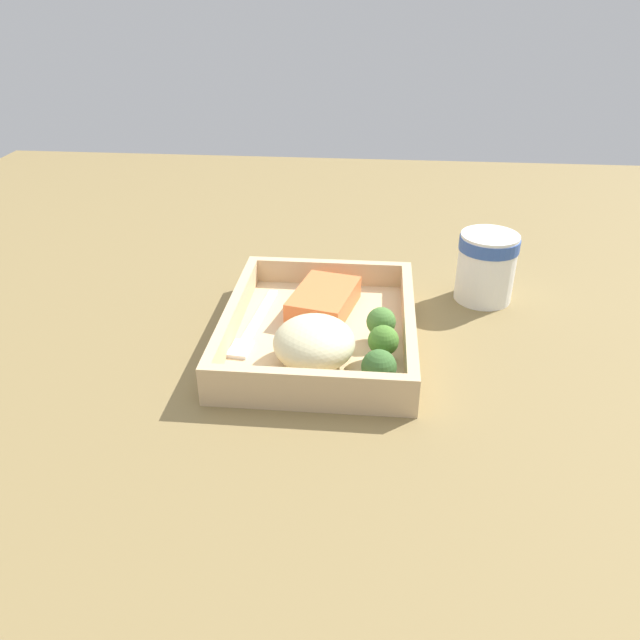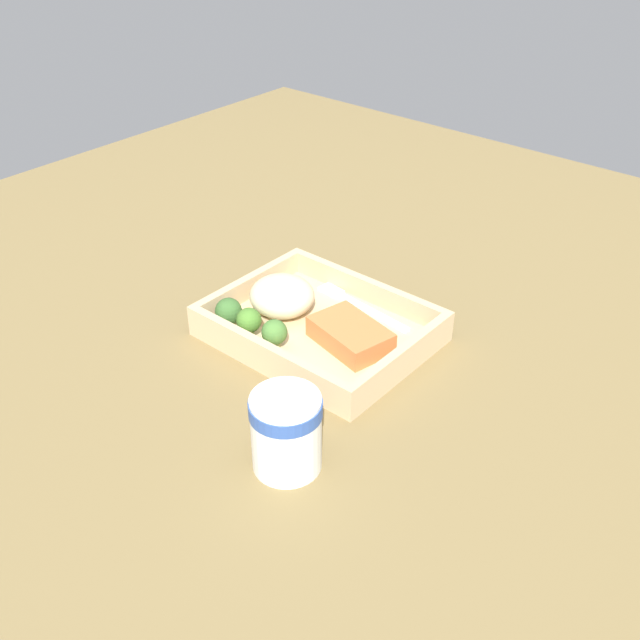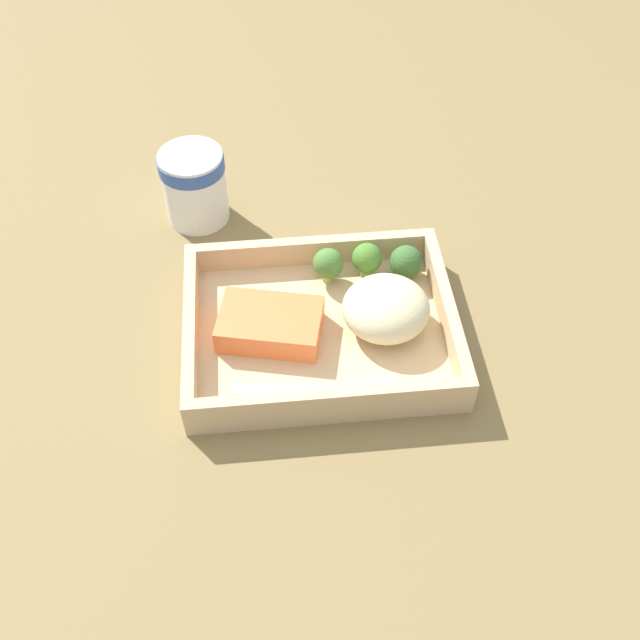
# 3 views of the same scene
# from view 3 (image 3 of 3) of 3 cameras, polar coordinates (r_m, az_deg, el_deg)

# --- Properties ---
(ground_plane) EXTENTS (1.60, 1.60, 0.02)m
(ground_plane) POSITION_cam_3_polar(r_m,az_deg,el_deg) (0.78, 0.00, -1.78)
(ground_plane) COLOR olive
(takeout_tray) EXTENTS (0.27, 0.21, 0.01)m
(takeout_tray) POSITION_cam_3_polar(r_m,az_deg,el_deg) (0.77, 0.00, -1.02)
(takeout_tray) COLOR tan
(takeout_tray) RESTS_ON ground_plane
(tray_rim) EXTENTS (0.27, 0.21, 0.03)m
(tray_rim) POSITION_cam_3_polar(r_m,az_deg,el_deg) (0.75, 0.00, 0.02)
(tray_rim) COLOR tan
(tray_rim) RESTS_ON takeout_tray
(salmon_fillet) EXTENTS (0.11, 0.09, 0.03)m
(salmon_fillet) POSITION_cam_3_polar(r_m,az_deg,el_deg) (0.75, -3.83, -0.10)
(salmon_fillet) COLOR orange
(salmon_fillet) RESTS_ON takeout_tray
(mashed_potatoes) EXTENTS (0.09, 0.09, 0.05)m
(mashed_potatoes) POSITION_cam_3_polar(r_m,az_deg,el_deg) (0.75, 5.04, 0.90)
(mashed_potatoes) COLOR beige
(mashed_potatoes) RESTS_ON takeout_tray
(broccoli_floret_1) EXTENTS (0.04, 0.04, 0.04)m
(broccoli_floret_1) POSITION_cam_3_polar(r_m,az_deg,el_deg) (0.80, 6.57, 4.40)
(broccoli_floret_1) COLOR #79A057
(broccoli_floret_1) RESTS_ON takeout_tray
(broccoli_floret_2) EXTENTS (0.03, 0.03, 0.04)m
(broccoli_floret_2) POSITION_cam_3_polar(r_m,az_deg,el_deg) (0.80, 3.60, 4.66)
(broccoli_floret_2) COLOR #739B52
(broccoli_floret_2) RESTS_ON takeout_tray
(broccoli_floret_3) EXTENTS (0.03, 0.03, 0.04)m
(broccoli_floret_3) POSITION_cam_3_polar(r_m,az_deg,el_deg) (0.79, 0.63, 4.28)
(broccoli_floret_3) COLOR #8AA45B
(broccoli_floret_3) RESTS_ON takeout_tray
(fork) EXTENTS (0.16, 0.03, 0.00)m
(fork) POSITION_cam_3_polar(r_m,az_deg,el_deg) (0.71, 0.50, -5.38)
(fork) COLOR silver
(fork) RESTS_ON takeout_tray
(paper_cup) EXTENTS (0.07, 0.07, 0.09)m
(paper_cup) POSITION_cam_3_polar(r_m,az_deg,el_deg) (0.88, -9.57, 10.26)
(paper_cup) COLOR white
(paper_cup) RESTS_ON ground_plane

